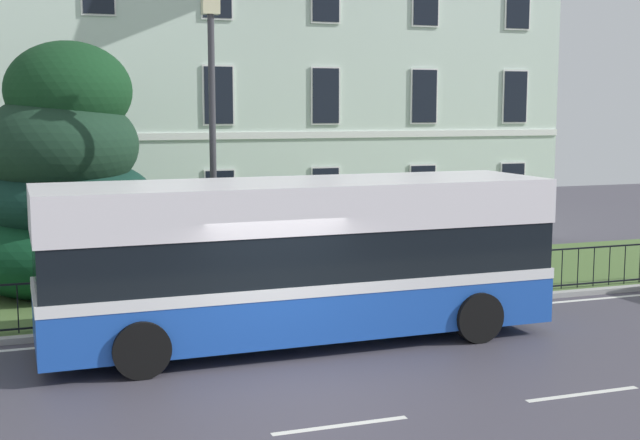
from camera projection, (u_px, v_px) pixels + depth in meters
name	position (u px, v px, depth m)	size (l,w,h in m)	color
ground_plane	(280.00, 366.00, 14.60)	(60.00, 56.00, 0.18)	#423F49
georgian_townhouse	(230.00, 68.00, 29.92)	(19.98, 11.19, 11.25)	silver
iron_verge_railing	(368.00, 282.00, 18.50)	(17.15, 0.04, 0.97)	black
evergreen_tree	(61.00, 188.00, 19.66)	(4.51, 4.36, 5.95)	#423328
single_decker_bus	(300.00, 258.00, 15.91)	(9.60, 2.87, 3.04)	blue
street_lamp_post	(213.00, 133.00, 17.75)	(0.36, 0.24, 6.53)	#333338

